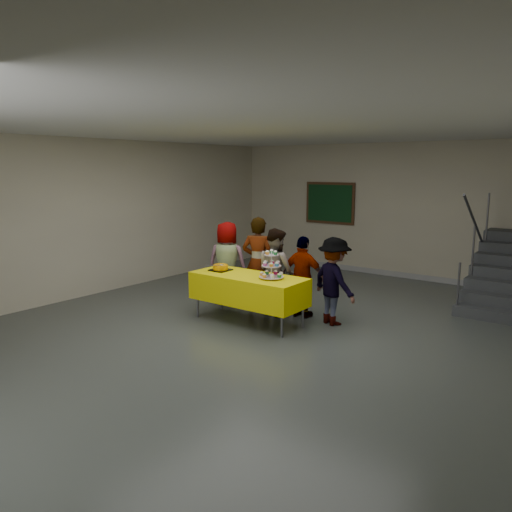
{
  "coord_description": "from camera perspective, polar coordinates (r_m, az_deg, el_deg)",
  "views": [
    {
      "loc": [
        4.27,
        -5.79,
        2.45
      ],
      "look_at": [
        -0.46,
        0.49,
        1.05
      ],
      "focal_mm": 35.0,
      "sensor_mm": 36.0,
      "label": 1
    }
  ],
  "objects": [
    {
      "name": "noticeboard",
      "position": [
        12.28,
        8.44,
        6.01
      ],
      "size": [
        1.3,
        0.05,
        1.0
      ],
      "color": "#472B16",
      "rests_on": "ground"
    },
    {
      "name": "cupcake_stand",
      "position": [
        7.62,
        1.77,
        -1.37
      ],
      "size": [
        0.38,
        0.38,
        0.44
      ],
      "color": "silver",
      "rests_on": "bake_table"
    },
    {
      "name": "schoolchild_a",
      "position": [
        9.05,
        -3.32,
        -0.78
      ],
      "size": [
        0.85,
        0.71,
        1.49
      ],
      "primitive_type": "imported",
      "rotation": [
        0.0,
        0.0,
        3.52
      ],
      "color": "slate",
      "rests_on": "ground"
    },
    {
      "name": "room_shell",
      "position": [
        7.22,
        0.68,
        7.55
      ],
      "size": [
        10.0,
        10.04,
        3.02
      ],
      "color": "#4C514C",
      "rests_on": "ground"
    },
    {
      "name": "schoolchild_d",
      "position": [
        8.22,
        5.39,
        -2.42
      ],
      "size": [
        0.81,
        0.37,
        1.35
      ],
      "primitive_type": "imported",
      "rotation": [
        0.0,
        0.0,
        3.2
      ],
      "color": "slate",
      "rests_on": "ground"
    },
    {
      "name": "schoolchild_e",
      "position": [
        7.92,
        8.9,
        -2.86
      ],
      "size": [
        1.03,
        0.83,
        1.39
      ],
      "primitive_type": "imported",
      "rotation": [
        0.0,
        0.0,
        2.72
      ],
      "color": "slate",
      "rests_on": "ground"
    },
    {
      "name": "bake_table",
      "position": [
        7.94,
        -0.87,
        -3.71
      ],
      "size": [
        1.88,
        0.78,
        0.77
      ],
      "color": "#595960",
      "rests_on": "ground"
    },
    {
      "name": "schoolchild_b",
      "position": [
        8.74,
        0.25,
        -0.76
      ],
      "size": [
        0.68,
        0.56,
        1.61
      ],
      "primitive_type": "imported",
      "rotation": [
        0.0,
        0.0,
        3.49
      ],
      "color": "slate",
      "rests_on": "ground"
    },
    {
      "name": "schoolchild_c",
      "position": [
        8.4,
        2.29,
        -1.75
      ],
      "size": [
        0.86,
        0.77,
        1.46
      ],
      "primitive_type": "imported",
      "rotation": [
        0.0,
        0.0,
        2.77
      ],
      "color": "slate",
      "rests_on": "ground"
    },
    {
      "name": "bear_cake",
      "position": [
        8.26,
        -4.09,
        -1.26
      ],
      "size": [
        0.32,
        0.36,
        0.12
      ],
      "color": "black",
      "rests_on": "bake_table"
    }
  ]
}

